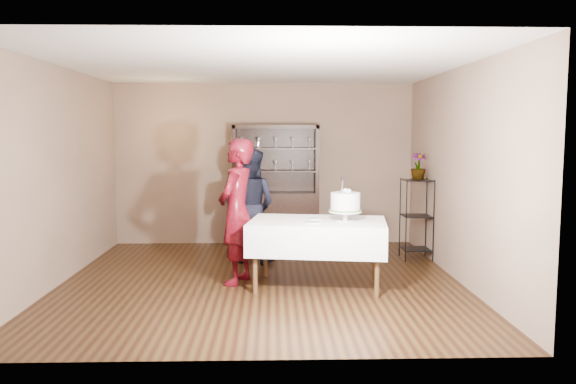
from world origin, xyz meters
name	(u,v)px	position (x,y,z in m)	size (l,w,h in m)	color
floor	(261,281)	(0.00, 0.00, 0.00)	(5.00, 5.00, 0.00)	black
ceiling	(260,65)	(0.00, 0.00, 2.70)	(5.00, 5.00, 0.00)	silver
back_wall	(264,164)	(0.00, 2.50, 1.35)	(5.00, 0.02, 2.70)	brown
wall_left	(58,175)	(-2.50, 0.00, 1.35)	(0.02, 5.00, 2.70)	brown
wall_right	(460,175)	(2.50, 0.00, 1.35)	(0.02, 5.00, 2.70)	brown
china_hutch	(276,206)	(0.20, 2.25, 0.66)	(1.40, 0.48, 2.00)	black
plant_etagere	(416,216)	(2.28, 1.20, 0.65)	(0.42, 0.42, 1.20)	black
cake_table	(318,236)	(0.69, -0.26, 0.62)	(1.76, 1.23, 0.82)	silver
woman	(237,211)	(-0.30, -0.08, 0.90)	(0.66, 0.43, 1.81)	#340408
man	(249,205)	(-0.19, 1.10, 0.83)	(0.80, 0.63, 1.65)	black
cake	(345,203)	(1.02, -0.33, 1.03)	(0.45, 0.45, 0.54)	silver
plate_near	(312,222)	(0.61, -0.46, 0.82)	(0.19, 0.19, 0.01)	silver
plate_far	(315,219)	(0.66, -0.18, 0.82)	(0.16, 0.16, 0.01)	silver
potted_plant	(418,166)	(2.29, 1.22, 1.39)	(0.22, 0.22, 0.40)	#4E7236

